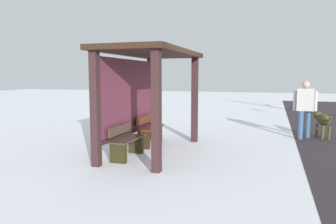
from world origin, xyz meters
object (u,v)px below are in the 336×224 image
at_px(bus_shelter, 145,76).
at_px(dog, 323,120).
at_px(person_walking, 305,105).
at_px(bench_left_inside, 127,143).
at_px(bench_center_inside, 150,131).

height_order(bus_shelter, dog, bus_shelter).
relative_size(person_walking, dog, 1.52).
height_order(bench_left_inside, bench_center_inside, bench_center_inside).
distance_m(bus_shelter, bench_center_inside, 1.59).
bearing_deg(bench_left_inside, bench_center_inside, -0.15).
distance_m(bench_left_inside, bench_center_inside, 1.37).
xyz_separation_m(bench_center_inside, person_walking, (2.22, -3.89, 0.62)).
height_order(bench_center_inside, dog, bench_center_inside).
bearing_deg(bench_center_inside, dog, -60.64).
xyz_separation_m(bus_shelter, bench_center_inside, (0.69, 0.16, -1.43)).
relative_size(bus_shelter, bench_center_inside, 3.04).
bearing_deg(bench_center_inside, bench_left_inside, 179.85).
distance_m(person_walking, dog, 0.72).
xyz_separation_m(person_walking, dog, (0.25, -0.51, -0.44)).
relative_size(bench_left_inside, dog, 1.01).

